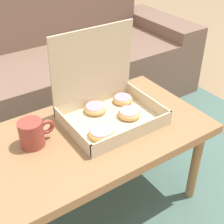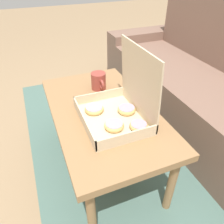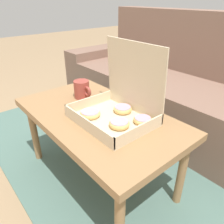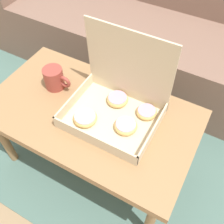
{
  "view_description": "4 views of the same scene",
  "coord_description": "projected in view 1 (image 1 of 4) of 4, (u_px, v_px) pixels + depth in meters",
  "views": [
    {
      "loc": [
        -0.51,
        -1.06,
        1.27
      ],
      "look_at": [
        0.11,
        -0.15,
        0.52
      ],
      "focal_mm": 50.0,
      "sensor_mm": 36.0,
      "label": 1
    },
    {
      "loc": [
        0.97,
        -0.49,
        1.19
      ],
      "look_at": [
        0.11,
        -0.15,
        0.52
      ],
      "focal_mm": 35.0,
      "sensor_mm": 36.0,
      "label": 2
    },
    {
      "loc": [
        0.85,
        -0.78,
        1.04
      ],
      "look_at": [
        0.11,
        -0.15,
        0.52
      ],
      "focal_mm": 35.0,
      "sensor_mm": 36.0,
      "label": 3
    },
    {
      "loc": [
        0.45,
        -0.77,
        1.41
      ],
      "look_at": [
        0.11,
        -0.15,
        0.52
      ],
      "focal_mm": 42.0,
      "sensor_mm": 36.0,
      "label": 4
    }
  ],
  "objects": [
    {
      "name": "coffee_mug",
      "position": [
        32.0,
        133.0,
        1.21
      ],
      "size": [
        0.14,
        0.1,
        0.11
      ],
      "color": "#993D33",
      "rests_on": "coffee_table"
    },
    {
      "name": "couch",
      "position": [
        19.0,
        77.0,
        2.04
      ],
      "size": [
        2.54,
        0.76,
        0.94
      ],
      "color": "#7A5B4C",
      "rests_on": "ground_plane"
    },
    {
      "name": "pastry_box",
      "position": [
        107.0,
        104.0,
        1.36
      ],
      "size": [
        0.4,
        0.32,
        0.38
      ],
      "color": "beige",
      "rests_on": "coffee_table"
    },
    {
      "name": "area_rug",
      "position": [
        56.0,
        154.0,
        1.88
      ],
      "size": [
        2.66,
        1.84,
        0.01
      ],
      "primitive_type": "cube",
      "color": "#4C6B60",
      "rests_on": "ground_plane"
    },
    {
      "name": "ground_plane",
      "position": [
        80.0,
        186.0,
        1.68
      ],
      "size": [
        12.0,
        12.0,
        0.0
      ],
      "primitive_type": "plane",
      "color": "#937756"
    },
    {
      "name": "coffee_table",
      "position": [
        93.0,
        141.0,
        1.33
      ],
      "size": [
        0.98,
        0.56,
        0.47
      ],
      "color": "#997047",
      "rests_on": "ground_plane"
    }
  ]
}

